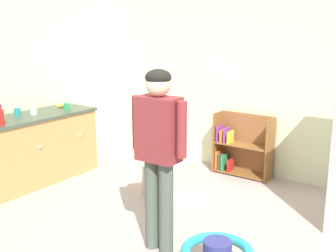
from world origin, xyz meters
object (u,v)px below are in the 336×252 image
Objects in this scene: kitchen_counter at (25,151)px; teal_cup at (17,112)px; pet_carrier at (169,177)px; white_cup at (34,111)px; bookshelf at (240,148)px; green_cup at (67,106)px; standing_person at (159,144)px; banana_bunch at (62,105)px; ketchup_bottle at (1,117)px.

teal_cup is at bearing 170.20° from kitchen_counter.
white_cup reaches higher than pet_carrier.
white_cup is (-2.09, -1.80, 0.58)m from bookshelf.
white_cup is at bearing -102.95° from green_cup.
banana_bunch is (-2.49, 1.06, -0.09)m from standing_person.
teal_cup is (-2.22, -1.95, 0.58)m from bookshelf.
green_cup reaches higher than kitchen_counter.
kitchen_counter is 21.22× the size of teal_cup.
teal_cup is at bearing -130.49° from white_cup.
standing_person is at bearing -11.84° from white_cup.
banana_bunch reaches higher than kitchen_counter.
bookshelf is at bearing 67.59° from pet_carrier.
kitchen_counter is 0.51m from teal_cup.
pet_carrier is 5.81× the size of green_cup.
ketchup_bottle is at bearing -128.08° from bookshelf.
bookshelf is 2.46m from green_cup.
standing_person is 2.55m from teal_cup.
pet_carrier is at bearing 28.27° from kitchen_counter.
standing_person reaches higher than white_cup.
bookshelf is 3.12m from ketchup_bottle.
standing_person is 10.71× the size of banana_bunch.
bookshelf is 2.41m from standing_person.
white_cup is at bearing 109.06° from ketchup_bottle.
ketchup_bottle is at bearing -84.51° from green_cup.
pet_carrier is 5.81× the size of teal_cup.
teal_cup is at bearing 172.10° from standing_person.
kitchen_counter is 21.22× the size of white_cup.
banana_bunch is at bearing 97.30° from kitchen_counter.
kitchen_counter is at bearing 116.03° from ketchup_bottle.
banana_bunch is at bearing -150.34° from bookshelf.
standing_person is at bearing 2.68° from ketchup_bottle.
kitchen_counter is 0.73m from ketchup_bottle.
bookshelf is 3.46× the size of ketchup_bottle.
teal_cup is (-0.34, 0.45, -0.05)m from ketchup_bottle.
kitchen_counter is 2.37× the size of bookshelf.
bookshelf is at bearing 41.28° from teal_cup.
teal_cup is (-1.77, -0.86, 0.77)m from pet_carrier.
banana_bunch is (-2.19, -1.25, 0.56)m from bookshelf.
white_cup is (0.09, -0.55, 0.02)m from banana_bunch.
standing_person is at bearing -22.85° from green_cup.
white_cup is at bearing -156.62° from pet_carrier.
green_cup reaches higher than bookshelf.
banana_bunch is 1.64× the size of white_cup.
pet_carrier is at bearing -112.41° from bookshelf.
teal_cup is at bearing -138.72° from bookshelf.
banana_bunch is (-1.74, -0.16, 0.75)m from pet_carrier.
banana_bunch reaches higher than bookshelf.
teal_cup is at bearing -92.85° from banana_bunch.
teal_cup is 1.00× the size of green_cup.
ketchup_bottle is 2.59× the size of teal_cup.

